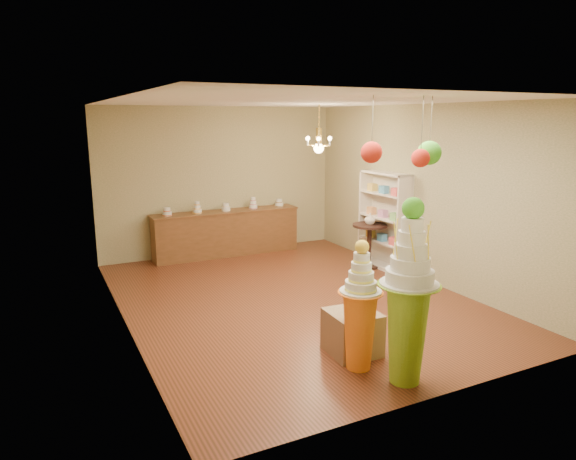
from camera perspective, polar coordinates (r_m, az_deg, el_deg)
name	(u,v)px	position (r m, az deg, el deg)	size (l,w,h in m)	color
floor	(292,298)	(8.11, 0.43, -7.60)	(6.50, 6.50, 0.00)	#572917
ceiling	(292,101)	(7.63, 0.46, 14.10)	(6.50, 6.50, 0.00)	silver
wall_back	(221,181)	(10.70, -7.50, 5.42)	(5.00, 0.04, 3.00)	#989068
wall_front	(447,254)	(5.11, 17.21, -2.51)	(5.00, 0.04, 3.00)	#989068
wall_left	(120,218)	(6.98, -18.19, 1.28)	(0.04, 6.50, 3.00)	#989068
wall_right	(422,193)	(9.12, 14.62, 3.96)	(0.04, 6.50, 3.00)	#989068
pedestal_green	(408,309)	(5.53, 13.18, -8.54)	(0.73, 0.73, 1.99)	#83B328
pedestal_orange	(360,318)	(5.82, 7.98, -9.71)	(0.54, 0.54, 1.48)	orange
burlap_riser	(352,332)	(6.29, 7.17, -11.22)	(0.57, 0.57, 0.52)	#8C6F4C
sideboard	(226,232)	(10.61, -6.85, -0.22)	(3.04, 0.54, 1.16)	brown
shelving_unit	(384,220)	(9.73, 10.63, 1.07)	(0.33, 1.20, 1.80)	beige
round_table	(369,240)	(9.76, 9.02, -1.06)	(0.80, 0.80, 0.82)	black
vase	(370,219)	(9.68, 9.10, 1.24)	(0.20, 0.20, 0.21)	beige
pom_red_left	(371,152)	(5.64, 9.26, 8.52)	(0.23, 0.23, 0.72)	#454132
pom_green_mid	(429,153)	(6.03, 15.42, 8.25)	(0.27, 0.27, 0.76)	#454132
pom_red_right	(420,158)	(5.85, 14.51, 7.76)	(0.20, 0.20, 0.77)	#454132
chandelier	(319,145)	(9.10, 3.43, 9.39)	(0.53, 0.53, 0.85)	gold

